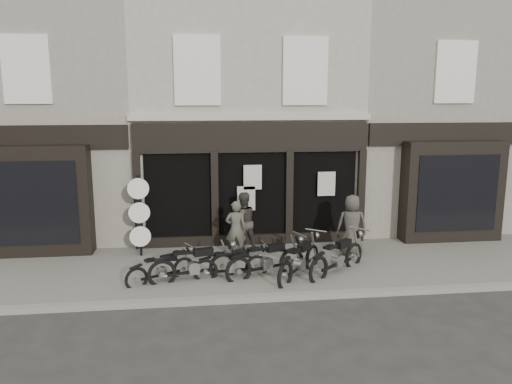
{
  "coord_description": "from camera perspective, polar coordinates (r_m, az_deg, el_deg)",
  "views": [
    {
      "loc": [
        -1.69,
        -12.03,
        4.63
      ],
      "look_at": [
        -0.04,
        1.6,
        2.02
      ],
      "focal_mm": 35.0,
      "sensor_mm": 36.0,
      "label": 1
    }
  ],
  "objects": [
    {
      "name": "motorcycle_1",
      "position": [
        12.76,
        -7.09,
        -8.53
      ],
      "size": [
        2.24,
        0.86,
        1.09
      ],
      "rotation": [
        0.0,
        0.0,
        0.24
      ],
      "color": "black",
      "rests_on": "ground"
    },
    {
      "name": "motorcycle_3",
      "position": [
        12.96,
        1.23,
        -8.11
      ],
      "size": [
        2.18,
        1.14,
        1.1
      ],
      "rotation": [
        0.0,
        0.0,
        0.38
      ],
      "color": "black",
      "rests_on": "ground"
    },
    {
      "name": "motorcycle_2",
      "position": [
        12.91,
        -2.72,
        -8.49
      ],
      "size": [
        1.96,
        0.55,
        0.94
      ],
      "rotation": [
        0.0,
        0.0,
        0.13
      ],
      "color": "black",
      "rests_on": "ground"
    },
    {
      "name": "man_centre",
      "position": [
        14.78,
        -1.52,
        -3.42
      ],
      "size": [
        1.03,
        0.91,
        1.78
      ],
      "primitive_type": "imported",
      "rotation": [
        0.0,
        0.0,
        3.46
      ],
      "color": "#3A362F",
      "rests_on": "pavement"
    },
    {
      "name": "motorcycle_0",
      "position": [
        12.84,
        -10.75,
        -8.87
      ],
      "size": [
        1.71,
        1.13,
        0.9
      ],
      "rotation": [
        0.0,
        0.0,
        0.51
      ],
      "color": "black",
      "rests_on": "ground"
    },
    {
      "name": "advert_sign_post",
      "position": [
        14.65,
        -13.15,
        -3.04
      ],
      "size": [
        0.6,
        0.39,
        2.48
      ],
      "rotation": [
        0.0,
        0.0,
        0.15
      ],
      "color": "black",
      "rests_on": "ground"
    },
    {
      "name": "neighbour_right",
      "position": [
        19.65,
        17.46,
        8.55
      ],
      "size": [
        5.6,
        6.73,
        8.34
      ],
      "color": "gray",
      "rests_on": "ground"
    },
    {
      "name": "kerb",
      "position": [
        11.82,
        1.91,
        -11.96
      ],
      "size": [
        30.0,
        0.25,
        0.13
      ],
      "primitive_type": "cube",
      "color": "gray",
      "rests_on": "ground_plane"
    },
    {
      "name": "pavement",
      "position": [
        13.81,
        0.53,
        -8.56
      ],
      "size": [
        30.0,
        4.2,
        0.12
      ],
      "primitive_type": "cube",
      "color": "slate",
      "rests_on": "ground_plane"
    },
    {
      "name": "ground_plane",
      "position": [
        13.0,
        1.05,
        -10.11
      ],
      "size": [
        90.0,
        90.0,
        0.0
      ],
      "primitive_type": "plane",
      "color": "#2D2B28",
      "rests_on": "ground"
    },
    {
      "name": "central_building",
      "position": [
        18.06,
        -1.54,
        9.01
      ],
      "size": [
        7.3,
        6.22,
        8.34
      ],
      "color": "#B0AB97",
      "rests_on": "ground"
    },
    {
      "name": "man_right",
      "position": [
        14.72,
        10.89,
        -3.71
      ],
      "size": [
        0.95,
        0.7,
        1.77
      ],
      "primitive_type": "imported",
      "rotation": [
        0.0,
        0.0,
        2.97
      ],
      "color": "#403C35",
      "rests_on": "pavement"
    },
    {
      "name": "motorcycle_4",
      "position": [
        13.0,
        5.02,
        -8.09
      ],
      "size": [
        1.62,
        1.96,
        1.1
      ],
      "rotation": [
        0.0,
        0.0,
        0.92
      ],
      "color": "black",
      "rests_on": "ground"
    },
    {
      "name": "neighbour_left",
      "position": [
        18.52,
        -21.69,
        8.18
      ],
      "size": [
        5.6,
        6.73,
        8.34
      ],
      "color": "gray",
      "rests_on": "ground"
    },
    {
      "name": "man_left",
      "position": [
        14.26,
        -2.32,
        -4.25
      ],
      "size": [
        0.63,
        0.44,
        1.64
      ],
      "primitive_type": "imported",
      "rotation": [
        0.0,
        0.0,
        3.06
      ],
      "color": "#4B483E",
      "rests_on": "pavement"
    },
    {
      "name": "motorcycle_5",
      "position": [
        13.35,
        9.3,
        -7.66
      ],
      "size": [
        1.96,
        1.71,
        1.12
      ],
      "rotation": [
        0.0,
        0.0,
        0.69
      ],
      "color": "black",
      "rests_on": "ground"
    }
  ]
}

